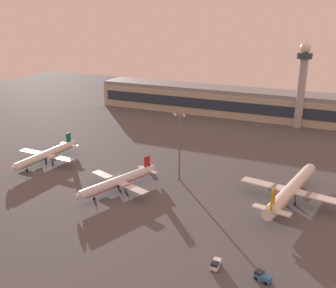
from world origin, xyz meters
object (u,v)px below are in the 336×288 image
at_px(pushback_tug, 149,167).
at_px(apron_light_central, 180,143).
at_px(airplane_near_gate, 291,189).
at_px(maintenance_van, 263,276).
at_px(airplane_far_stand, 118,182).
at_px(airplane_taxiway_distant, 45,155).
at_px(control_tower, 302,80).
at_px(baggage_tractor, 216,264).

bearing_deg(pushback_tug, apron_light_central, -110.37).
relative_size(airplane_near_gate, maintenance_van, 9.85).
relative_size(airplane_far_stand, airplane_taxiway_distant, 0.96).
xyz_separation_m(airplane_far_stand, maintenance_van, (58.42, -29.49, -2.35)).
relative_size(airplane_far_stand, apron_light_central, 1.34).
xyz_separation_m(airplane_taxiway_distant, apron_light_central, (58.86, 7.28, 11.41)).
relative_size(maintenance_van, pushback_tug, 1.42).
height_order(control_tower, baggage_tractor, control_tower).
bearing_deg(control_tower, airplane_taxiway_distant, -132.03).
height_order(maintenance_van, baggage_tractor, same).
distance_m(airplane_near_gate, apron_light_central, 43.21).
bearing_deg(airplane_taxiway_distant, apron_light_central, -168.80).
distance_m(airplane_far_stand, airplane_taxiway_distant, 43.90).
relative_size(control_tower, baggage_tractor, 10.93).
bearing_deg(control_tower, airplane_near_gate, -84.15).
distance_m(control_tower, pushback_tug, 104.15).
bearing_deg(pushback_tug, airplane_far_stand, 172.62).
bearing_deg(airplane_near_gate, airplane_far_stand, -153.59).
relative_size(control_tower, maintenance_van, 10.10).
height_order(control_tower, pushback_tug, control_tower).
bearing_deg(pushback_tug, maintenance_van, -136.78).
relative_size(control_tower, apron_light_central, 1.75).
distance_m(airplane_far_stand, airplane_near_gate, 60.73).
height_order(airplane_far_stand, baggage_tractor, airplane_far_stand).
bearing_deg(apron_light_central, airplane_near_gate, -1.87).
relative_size(control_tower, airplane_near_gate, 1.02).
xyz_separation_m(control_tower, airplane_far_stand, (-48.53, -112.13, -22.75)).
xyz_separation_m(airplane_near_gate, apron_light_central, (-41.86, 1.37, 10.60)).
distance_m(airplane_taxiway_distant, pushback_tug, 45.26).
bearing_deg(maintenance_van, control_tower, 22.61).
bearing_deg(maintenance_van, airplane_near_gate, 18.80).
height_order(airplane_far_stand, airplane_near_gate, airplane_near_gate).
xyz_separation_m(maintenance_van, pushback_tug, (-57.20, 52.33, -0.11)).
xyz_separation_m(baggage_tractor, apron_light_central, (-30.12, 47.95, 13.79)).
height_order(baggage_tractor, apron_light_central, apron_light_central).
xyz_separation_m(airplane_far_stand, airplane_near_gate, (58.27, 17.10, 0.84)).
bearing_deg(pushback_tug, baggage_tractor, -143.43).
bearing_deg(airplane_near_gate, control_tower, 105.91).
xyz_separation_m(airplane_taxiway_distant, maintenance_van, (100.87, -40.67, -2.38)).
height_order(maintenance_van, pushback_tug, maintenance_van).
bearing_deg(airplane_far_stand, baggage_tractor, 167.26).
relative_size(airplane_near_gate, pushback_tug, 14.00).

